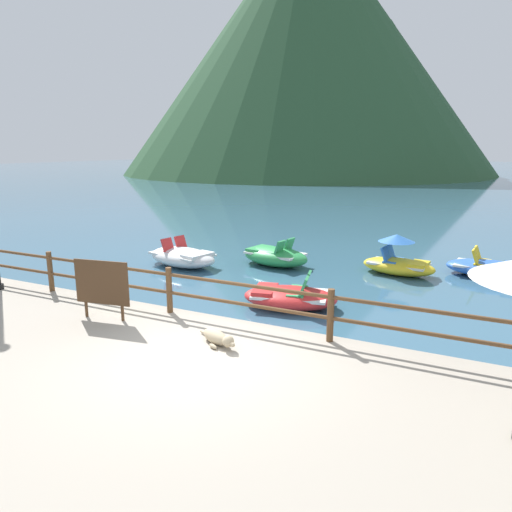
{
  "coord_description": "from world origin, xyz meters",
  "views": [
    {
      "loc": [
        3.86,
        -5.9,
        3.71
      ],
      "look_at": [
        -1.4,
        5.0,
        0.9
      ],
      "focal_mm": 32.81,
      "sensor_mm": 36.0,
      "label": 1
    }
  ],
  "objects_px": {
    "pedal_boat_3": "(398,262)",
    "pedal_boat_0": "(489,268)",
    "pedal_boat_2": "(290,297)",
    "sign_board": "(102,283)",
    "dog_resting": "(218,338)",
    "pedal_boat_4": "(275,256)",
    "pedal_boat_1": "(183,257)"
  },
  "relations": [
    {
      "from": "pedal_boat_2",
      "to": "pedal_boat_3",
      "type": "height_order",
      "value": "pedal_boat_3"
    },
    {
      "from": "sign_board",
      "to": "pedal_boat_3",
      "type": "relative_size",
      "value": 0.52
    },
    {
      "from": "pedal_boat_3",
      "to": "pedal_boat_0",
      "type": "bearing_deg",
      "value": 20.28
    },
    {
      "from": "dog_resting",
      "to": "pedal_boat_0",
      "type": "bearing_deg",
      "value": 63.39
    },
    {
      "from": "dog_resting",
      "to": "pedal_boat_4",
      "type": "relative_size",
      "value": 0.39
    },
    {
      "from": "pedal_boat_2",
      "to": "pedal_boat_4",
      "type": "distance_m",
      "value": 4.05
    },
    {
      "from": "pedal_boat_1",
      "to": "pedal_boat_2",
      "type": "height_order",
      "value": "pedal_boat_1"
    },
    {
      "from": "pedal_boat_1",
      "to": "pedal_boat_4",
      "type": "xyz_separation_m",
      "value": [
        2.64,
        1.35,
        0.01
      ]
    },
    {
      "from": "pedal_boat_1",
      "to": "pedal_boat_2",
      "type": "xyz_separation_m",
      "value": [
        4.56,
        -2.2,
        -0.05
      ]
    },
    {
      "from": "pedal_boat_2",
      "to": "pedal_boat_0",
      "type": "bearing_deg",
      "value": 49.78
    },
    {
      "from": "dog_resting",
      "to": "pedal_boat_4",
      "type": "distance_m",
      "value": 7.26
    },
    {
      "from": "sign_board",
      "to": "pedal_boat_3",
      "type": "distance_m",
      "value": 8.74
    },
    {
      "from": "pedal_boat_0",
      "to": "pedal_boat_1",
      "type": "height_order",
      "value": "pedal_boat_1"
    },
    {
      "from": "pedal_boat_1",
      "to": "pedal_boat_2",
      "type": "relative_size",
      "value": 1.14
    },
    {
      "from": "sign_board",
      "to": "pedal_boat_4",
      "type": "xyz_separation_m",
      "value": [
        0.7,
        6.88,
        -0.82
      ]
    },
    {
      "from": "pedal_boat_0",
      "to": "pedal_boat_3",
      "type": "distance_m",
      "value": 2.62
    },
    {
      "from": "dog_resting",
      "to": "pedal_boat_3",
      "type": "xyz_separation_m",
      "value": [
        1.8,
        7.59,
        -0.13
      ]
    },
    {
      "from": "pedal_boat_3",
      "to": "pedal_boat_4",
      "type": "bearing_deg",
      "value": -170.86
    },
    {
      "from": "pedal_boat_0",
      "to": "pedal_boat_2",
      "type": "height_order",
      "value": "pedal_boat_0"
    },
    {
      "from": "sign_board",
      "to": "pedal_boat_0",
      "type": "height_order",
      "value": "sign_board"
    },
    {
      "from": "pedal_boat_2",
      "to": "dog_resting",
      "type": "bearing_deg",
      "value": -89.45
    },
    {
      "from": "pedal_boat_3",
      "to": "pedal_boat_4",
      "type": "relative_size",
      "value": 0.92
    },
    {
      "from": "pedal_boat_1",
      "to": "dog_resting",
      "type": "bearing_deg",
      "value": -50.76
    },
    {
      "from": "pedal_boat_2",
      "to": "pedal_boat_3",
      "type": "distance_m",
      "value": 4.55
    },
    {
      "from": "dog_resting",
      "to": "pedal_boat_2",
      "type": "height_order",
      "value": "pedal_boat_2"
    },
    {
      "from": "pedal_boat_4",
      "to": "dog_resting",
      "type": "bearing_deg",
      "value": -74.32
    },
    {
      "from": "pedal_boat_0",
      "to": "sign_board",
      "type": "bearing_deg",
      "value": -129.47
    },
    {
      "from": "sign_board",
      "to": "pedal_boat_0",
      "type": "distance_m",
      "value": 10.91
    },
    {
      "from": "pedal_boat_3",
      "to": "pedal_boat_1",
      "type": "bearing_deg",
      "value": -162.97
    },
    {
      "from": "pedal_boat_0",
      "to": "pedal_boat_3",
      "type": "xyz_separation_m",
      "value": [
        -2.46,
        -0.91,
        0.14
      ]
    },
    {
      "from": "sign_board",
      "to": "dog_resting",
      "type": "xyz_separation_m",
      "value": [
        2.66,
        -0.1,
        -0.61
      ]
    },
    {
      "from": "pedal_boat_2",
      "to": "pedal_boat_3",
      "type": "bearing_deg",
      "value": 66.26
    }
  ]
}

